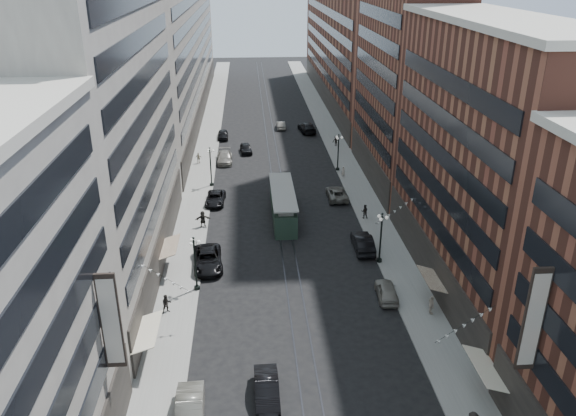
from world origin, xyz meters
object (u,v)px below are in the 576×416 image
object	(u,v)px
pedestrian_8	(343,172)
lamppost_sw_far	(195,262)
pedestrian_6	(199,158)
lamppost_se_far	(381,236)
car_8	(225,157)
car_10	(363,243)
car_7	(215,198)
car_12	(307,127)
streetcar	(283,205)
pedestrian_4	(431,305)
lamppost_sw_mid	(211,165)
car_13	(246,148)
lamppost_se_mid	(338,151)
car_11	(337,193)
pedestrian_2	(167,304)
car_14	(281,125)
car_9	(223,135)
pedestrian_7	(365,211)
car_2	(208,259)
pedestrian_9	(336,141)
car_5	(267,390)
car_4	(387,291)
pedestrian_5	(203,219)
car_1	(190,412)

from	to	relation	value
pedestrian_8	lamppost_sw_far	bearing A→B (deg)	37.82
pedestrian_6	lamppost_se_far	bearing A→B (deg)	127.88
car_8	car_10	bearing A→B (deg)	-64.26
car_7	car_12	bearing A→B (deg)	68.20
streetcar	pedestrian_4	xyz separation A→B (m)	(11.65, -21.67, -0.56)
lamppost_sw_mid	pedestrian_6	bearing A→B (deg)	104.36
car_13	pedestrian_6	size ratio (longest dim) A/B	2.58
car_13	pedestrian_6	bearing A→B (deg)	-150.27
car_7	car_13	xyz separation A→B (m)	(4.03, 20.79, 0.04)
lamppost_se_mid	car_8	distance (m)	17.83
streetcar	car_10	distance (m)	12.21
car_11	car_13	world-z (taller)	car_11
lamppost_sw_far	car_10	world-z (taller)	lamppost_sw_far
lamppost_se_far	pedestrian_2	size ratio (longest dim) A/B	3.15
car_7	streetcar	bearing A→B (deg)	-26.50
lamppost_se_far	car_14	world-z (taller)	lamppost_se_far
car_12	car_9	bearing A→B (deg)	5.00
lamppost_se_far	pedestrian_7	distance (m)	10.97
car_2	car_8	size ratio (longest dim) A/B	1.09
lamppost_sw_far	lamppost_se_far	size ratio (longest dim) A/B	1.00
pedestrian_9	pedestrian_6	bearing A→B (deg)	-156.15
car_12	streetcar	bearing A→B (deg)	72.69
car_5	lamppost_sw_far	bearing A→B (deg)	111.17
car_13	car_4	bearing A→B (deg)	-79.30
lamppost_se_mid	pedestrian_5	bearing A→B (deg)	-135.79
car_12	pedestrian_8	world-z (taller)	pedestrian_8
car_4	car_14	distance (m)	58.66
pedestrian_5	pedestrian_6	bearing A→B (deg)	86.53
car_4	pedestrian_4	bearing A→B (deg)	141.23
lamppost_se_far	pedestrian_7	size ratio (longest dim) A/B	3.15
car_8	car_12	bearing A→B (deg)	45.90
lamppost_se_far	car_8	world-z (taller)	lamppost_se_far
car_4	pedestrian_9	bearing A→B (deg)	-89.00
lamppost_sw_far	car_12	size ratio (longest dim) A/B	0.89
lamppost_se_mid	car_2	xyz separation A→B (m)	(-17.60, -27.54, -2.24)
car_2	pedestrian_4	bearing A→B (deg)	-31.73
car_1	pedestrian_5	bearing A→B (deg)	89.35
car_4	car_9	xyz separation A→B (m)	(-16.80, 52.49, 0.00)
lamppost_se_far	pedestrian_4	world-z (taller)	lamppost_se_far
car_5	pedestrian_8	distance (m)	45.61
car_12	car_11	bearing A→B (deg)	84.28
pedestrian_7	car_13	bearing A→B (deg)	-55.39
car_9	pedestrian_6	world-z (taller)	pedestrian_6
lamppost_sw_far	lamppost_se_far	world-z (taller)	same
car_4	car_14	world-z (taller)	car_4
car_12	car_1	bearing A→B (deg)	70.82
car_7	car_9	bearing A→B (deg)	93.49
car_11	car_12	xyz separation A→B (m)	(-0.65, 31.70, 0.15)
pedestrian_8	car_5	bearing A→B (deg)	54.63
car_13	lamppost_se_mid	bearing A→B (deg)	-40.95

